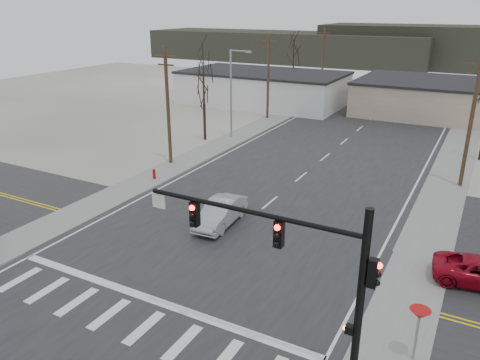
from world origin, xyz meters
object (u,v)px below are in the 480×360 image
Objects in this scene: traffic_signal_mast at (307,265)px; car_far_b at (378,92)px; fire_hydrant at (154,174)px; sedan_crossing at (220,212)px; car_far_a at (397,99)px.

car_far_b is (-10.86, 59.74, -4.01)m from traffic_signal_mast.
sedan_crossing is (8.90, -4.63, 0.39)m from fire_hydrant.
traffic_signal_mast reaches higher than car_far_b.
traffic_signal_mast is at bearing 90.26° from car_far_a.
traffic_signal_mast is 2.47× the size of car_far_b.
car_far_b is at bearing 80.98° from fire_hydrant.
car_far_a is 1.31× the size of car_far_b.
traffic_signal_mast is 1.88× the size of car_far_a.
car_far_b is (7.23, 45.54, 0.21)m from fire_hydrant.
traffic_signal_mast is at bearing -38.13° from fire_hydrant.
sedan_crossing reaches higher than car_far_b.
fire_hydrant is 0.18× the size of sedan_crossing.
fire_hydrant is at bearing 148.50° from sedan_crossing.
traffic_signal_mast is 55.69m from car_far_a.
sedan_crossing is at bearing -27.50° from fire_hydrant.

